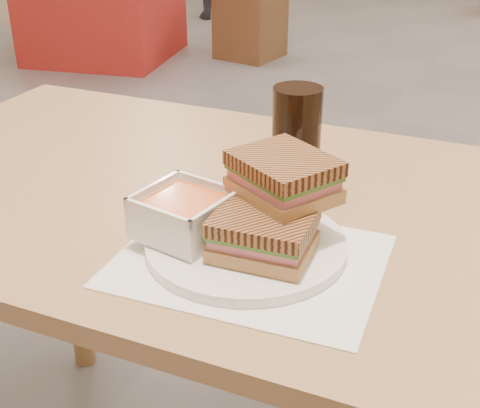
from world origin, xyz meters
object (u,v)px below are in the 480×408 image
at_px(main_table, 220,257).
at_px(soup_bowl, 184,216).
at_px(cola_glass, 296,139).
at_px(bg_chair_0l, 62,13).
at_px(panini_lower, 263,234).
at_px(bg_chair_0r, 250,26).
at_px(plate, 246,244).

bearing_deg(main_table, soup_bowl, -77.74).
distance_m(cola_glass, bg_chair_0l, 4.22).
bearing_deg(panini_lower, soup_bowl, -179.22).
distance_m(panini_lower, bg_chair_0r, 3.93).
xyz_separation_m(plate, bg_chair_0l, (-3.04, 3.08, -0.51)).
xyz_separation_m(main_table, cola_glass, (0.09, 0.07, 0.19)).
distance_m(main_table, bg_chair_0r, 3.71).
bearing_deg(cola_glass, bg_chair_0l, 136.44).
bearing_deg(bg_chair_0l, plate, -45.34).
bearing_deg(bg_chair_0r, main_table, -64.46).
xyz_separation_m(soup_bowl, panini_lower, (0.11, 0.00, 0.00)).
height_order(panini_lower, bg_chair_0l, panini_lower).
distance_m(main_table, cola_glass, 0.23).
distance_m(soup_bowl, panini_lower, 0.11).
relative_size(plate, bg_chair_0r, 0.60).
relative_size(plate, panini_lower, 2.02).
height_order(main_table, cola_glass, cola_glass).
distance_m(plate, soup_bowl, 0.09).
height_order(main_table, bg_chair_0r, main_table).
height_order(soup_bowl, panini_lower, soup_bowl).
distance_m(plate, bg_chair_0l, 4.36).
height_order(main_table, bg_chair_0l, main_table).
bearing_deg(panini_lower, bg_chair_0l, 134.78).
bearing_deg(cola_glass, bg_chair_0r, 117.33).
height_order(main_table, panini_lower, panini_lower).
bearing_deg(main_table, cola_glass, 38.73).
distance_m(bg_chair_0l, bg_chair_0r, 1.40).
bearing_deg(plate, cola_glass, 95.29).
distance_m(panini_lower, cola_glass, 0.23).
bearing_deg(bg_chair_0l, cola_glass, -43.56).
bearing_deg(bg_chair_0l, main_table, -45.16).
relative_size(panini_lower, bg_chair_0r, 0.29).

